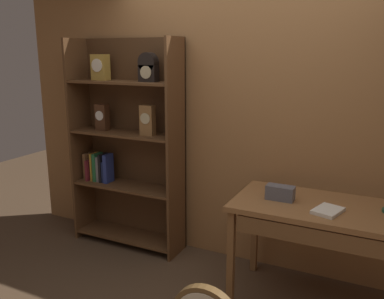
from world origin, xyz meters
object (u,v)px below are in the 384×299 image
bookshelf (126,144)px  open_repair_manual (328,211)px  toolbox_small (280,193)px  workbench (332,220)px

bookshelf → open_repair_manual: 2.02m
bookshelf → toolbox_small: bearing=-10.6°
open_repair_manual → workbench: bearing=92.1°
bookshelf → open_repair_manual: size_ratio=9.23×
workbench → open_repair_manual: 0.14m
bookshelf → workbench: bearing=-8.9°
workbench → toolbox_small: 0.41m
workbench → bookshelf: bearing=171.1°
workbench → toolbox_small: size_ratio=6.91×
toolbox_small → bookshelf: bearing=169.4°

